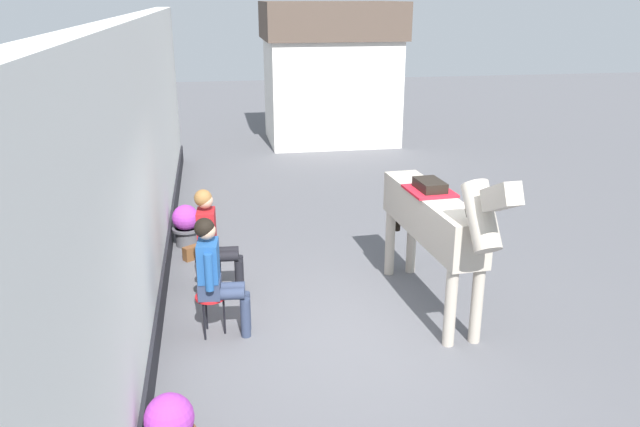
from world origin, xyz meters
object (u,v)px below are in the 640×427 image
seated_visitor_far (212,236)px  satchel_bag (193,253)px  seated_visitor_near (215,271)px  flower_planter_farthest (186,224)px  saddled_horse_center (436,219)px

seated_visitor_far → satchel_bag: bearing=104.4°
seated_visitor_near → seated_visitor_far: (-0.01, 1.08, 0.00)m
seated_visitor_near → flower_planter_farthest: bearing=98.3°
seated_visitor_near → satchel_bag: (-0.32, 2.25, -0.68)m
seated_visitor_near → saddled_horse_center: bearing=4.2°
seated_visitor_far → saddled_horse_center: bearing=-19.0°
flower_planter_farthest → satchel_bag: 0.63m
seated_visitor_far → saddled_horse_center: (2.59, -0.89, 0.38)m
saddled_horse_center → seated_visitor_far: bearing=161.0°
saddled_horse_center → satchel_bag: saddled_horse_center is taller
seated_visitor_near → satchel_bag: bearing=98.0°
saddled_horse_center → seated_visitor_near: bearing=-175.8°
seated_visitor_far → satchel_bag: seated_visitor_far is taller
flower_planter_farthest → seated_visitor_far: bearing=-77.2°
saddled_horse_center → flower_planter_farthest: size_ratio=4.68×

